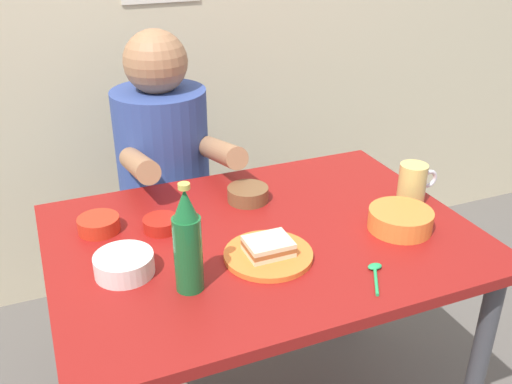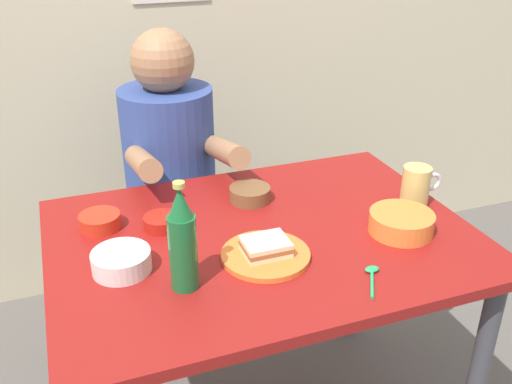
{
  "view_description": "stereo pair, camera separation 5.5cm",
  "coord_description": "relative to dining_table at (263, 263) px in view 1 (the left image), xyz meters",
  "views": [
    {
      "loc": [
        -0.51,
        -1.18,
        1.51
      ],
      "look_at": [
        0.0,
        0.05,
        0.84
      ],
      "focal_mm": 39.85,
      "sensor_mm": 36.0,
      "label": 1
    },
    {
      "loc": [
        -0.46,
        -1.2,
        1.51
      ],
      "look_at": [
        0.0,
        0.05,
        0.84
      ],
      "focal_mm": 39.85,
      "sensor_mm": 36.0,
      "label": 2
    }
  ],
  "objects": [
    {
      "name": "beer_mug",
      "position": [
        0.47,
        0.0,
        0.15
      ],
      "size": [
        0.13,
        0.08,
        0.12
      ],
      "color": "#D1BC66",
      "rests_on": "dining_table"
    },
    {
      "name": "sambal_bowl_red",
      "position": [
        -0.24,
        0.12,
        0.11
      ],
      "size": [
        0.1,
        0.1,
        0.03
      ],
      "color": "#B21E14",
      "rests_on": "dining_table"
    },
    {
      "name": "rice_bowl_white",
      "position": [
        -0.37,
        -0.04,
        0.12
      ],
      "size": [
        0.14,
        0.14,
        0.05
      ],
      "color": "silver",
      "rests_on": "dining_table"
    },
    {
      "name": "beer_bottle",
      "position": [
        -0.25,
        -0.16,
        0.21
      ],
      "size": [
        0.06,
        0.06,
        0.26
      ],
      "color": "#19602D",
      "rests_on": "dining_table"
    },
    {
      "name": "spoon",
      "position": [
        0.17,
        -0.27,
        0.1
      ],
      "size": [
        0.08,
        0.11,
        0.01
      ],
      "color": "#26A559",
      "rests_on": "dining_table"
    },
    {
      "name": "stool",
      "position": [
        -0.11,
        0.63,
        -0.3
      ],
      "size": [
        0.34,
        0.34,
        0.45
      ],
      "color": "#4C4C51",
      "rests_on": "ground"
    },
    {
      "name": "soup_bowl_orange",
      "position": [
        0.35,
        -0.12,
        0.12
      ],
      "size": [
        0.17,
        0.17,
        0.05
      ],
      "color": "orange",
      "rests_on": "dining_table"
    },
    {
      "name": "dining_table",
      "position": [
        0.0,
        0.0,
        0.0
      ],
      "size": [
        1.1,
        0.8,
        0.74
      ],
      "color": "maroon",
      "rests_on": "ground"
    },
    {
      "name": "condiment_bowl_brown",
      "position": [
        0.03,
        0.19,
        0.12
      ],
      "size": [
        0.12,
        0.12,
        0.04
      ],
      "color": "brown",
      "rests_on": "dining_table"
    },
    {
      "name": "person_seated",
      "position": [
        -0.11,
        0.62,
        0.12
      ],
      "size": [
        0.33,
        0.56,
        0.72
      ],
      "color": "#33478C",
      "rests_on": "stool"
    },
    {
      "name": "sauce_bowl_chili",
      "position": [
        -0.4,
        0.18,
        0.12
      ],
      "size": [
        0.11,
        0.11,
        0.04
      ],
      "color": "red",
      "rests_on": "dining_table"
    },
    {
      "name": "plate_orange",
      "position": [
        -0.03,
        -0.11,
        0.1
      ],
      "size": [
        0.22,
        0.22,
        0.01
      ],
      "primitive_type": "cylinder",
      "color": "orange",
      "rests_on": "dining_table"
    },
    {
      "name": "sandwich",
      "position": [
        -0.03,
        -0.11,
        0.13
      ],
      "size": [
        0.11,
        0.09,
        0.04
      ],
      "color": "beige",
      "rests_on": "plate_orange"
    }
  ]
}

